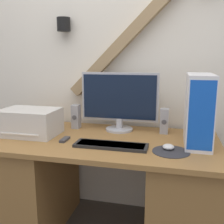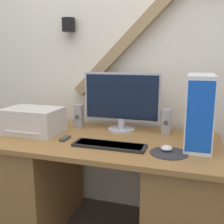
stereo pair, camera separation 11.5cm
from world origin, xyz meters
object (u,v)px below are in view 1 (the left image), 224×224
(computer_tower, at_px, (199,110))
(remote_control, at_px, (65,139))
(speaker_right, at_px, (164,121))
(monitor, at_px, (119,100))
(keyboard, at_px, (111,145))
(speaker_left, at_px, (76,117))
(mouse, at_px, (168,147))
(printer, at_px, (30,122))

(computer_tower, xyz_separation_m, remote_control, (-0.82, -0.13, -0.21))
(computer_tower, bearing_deg, speaker_right, 136.46)
(monitor, bearing_deg, keyboard, -85.74)
(computer_tower, height_order, speaker_left, computer_tower)
(keyboard, relative_size, speaker_right, 2.48)
(mouse, bearing_deg, monitor, 136.10)
(speaker_left, height_order, speaker_right, same)
(monitor, bearing_deg, computer_tower, -20.81)
(monitor, relative_size, speaker_right, 3.15)
(mouse, height_order, speaker_left, speaker_left)
(printer, height_order, remote_control, printer)
(mouse, distance_m, computer_tower, 0.30)
(computer_tower, bearing_deg, monitor, 159.19)
(keyboard, distance_m, computer_tower, 0.57)
(monitor, relative_size, printer, 1.45)
(printer, distance_m, remote_control, 0.31)
(mouse, height_order, computer_tower, computer_tower)
(mouse, xyz_separation_m, speaker_right, (-0.04, 0.35, 0.07))
(monitor, xyz_separation_m, mouse, (0.36, -0.35, -0.21))
(speaker_left, xyz_separation_m, speaker_right, (0.65, 0.01, 0.00))
(monitor, xyz_separation_m, computer_tower, (0.53, -0.20, -0.01))
(monitor, height_order, keyboard, monitor)
(computer_tower, bearing_deg, keyboard, -160.95)
(keyboard, distance_m, speaker_right, 0.48)
(monitor, bearing_deg, speaker_left, -177.10)
(monitor, distance_m, speaker_right, 0.35)
(monitor, distance_m, remote_control, 0.49)
(keyboard, bearing_deg, remote_control, 171.82)
(printer, distance_m, speaker_left, 0.34)
(computer_tower, bearing_deg, printer, -177.37)
(speaker_left, bearing_deg, printer, -136.37)
(printer, height_order, speaker_right, same)
(computer_tower, relative_size, printer, 1.11)
(monitor, height_order, remote_control, monitor)
(printer, bearing_deg, mouse, -5.91)
(speaker_left, distance_m, speaker_right, 0.65)
(remote_control, bearing_deg, speaker_left, 97.52)
(keyboard, height_order, printer, printer)
(monitor, distance_m, printer, 0.65)
(mouse, relative_size, speaker_right, 0.40)
(printer, relative_size, speaker_right, 2.18)
(printer, bearing_deg, remote_control, -14.92)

